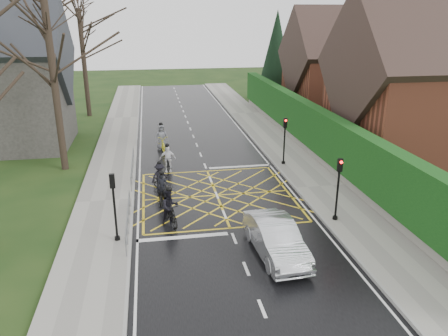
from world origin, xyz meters
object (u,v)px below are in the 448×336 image
object	(u,v)px
cyclist_lead	(162,140)
car	(276,239)
cyclist_front	(168,162)
cyclist_mid	(160,180)
cyclist_rear	(162,192)
cyclist_back	(170,210)

from	to	relation	value
cyclist_lead	car	distance (m)	16.45
cyclist_front	car	world-z (taller)	cyclist_front
cyclist_mid	car	world-z (taller)	cyclist_mid
cyclist_mid	cyclist_lead	size ratio (longest dim) A/B	0.86
cyclist_rear	cyclist_mid	size ratio (longest dim) A/B	0.99
cyclist_back	car	distance (m)	5.49
cyclist_lead	cyclist_rear	bearing A→B (deg)	-100.30
cyclist_back	cyclist_mid	bearing A→B (deg)	77.85
cyclist_back	cyclist_mid	world-z (taller)	cyclist_back
cyclist_back	cyclist_lead	size ratio (longest dim) A/B	0.90
cyclist_back	cyclist_mid	xyz separation A→B (m)	(-0.33, 4.36, -0.08)
cyclist_back	cyclist_front	distance (m)	7.31
cyclist_back	cyclist_front	world-z (taller)	cyclist_back
car	cyclist_rear	bearing A→B (deg)	121.54
cyclist_mid	car	xyz separation A→B (m)	(4.47, -7.96, 0.12)
cyclist_back	car	world-z (taller)	cyclist_back
cyclist_lead	cyclist_mid	bearing A→B (deg)	-101.18
cyclist_back	cyclist_mid	distance (m)	4.37
car	cyclist_mid	bearing A→B (deg)	115.52
cyclist_front	car	size ratio (longest dim) A/B	0.42
cyclist_rear	cyclist_back	size ratio (longest dim) A/B	0.95
cyclist_back	car	bearing A→B (deg)	-57.57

